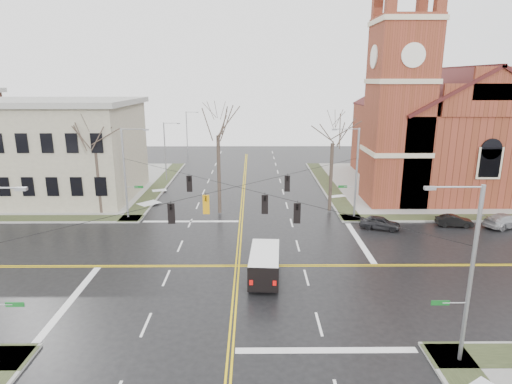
{
  "coord_description": "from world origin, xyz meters",
  "views": [
    {
      "loc": [
        1.19,
        -29.92,
        13.71
      ],
      "look_at": [
        1.46,
        6.0,
        4.21
      ],
      "focal_mm": 30.0,
      "sensor_mm": 36.0,
      "label": 1
    }
  ],
  "objects_px": {
    "signal_pole_ne": "(355,170)",
    "streetlight_north_b": "(188,132)",
    "parked_car_b": "(454,221)",
    "tree_nw_near": "(218,130)",
    "parked_car_a": "(380,223)",
    "tree_nw_far": "(95,143)",
    "streetlight_north_a": "(166,149)",
    "signal_pole_se": "(468,271)",
    "parked_car_c": "(505,221)",
    "cargo_van": "(265,262)",
    "tree_ne": "(333,139)",
    "signal_pole_nw": "(126,171)",
    "church": "(438,122)"
  },
  "relations": [
    {
      "from": "parked_car_b",
      "to": "tree_nw_near",
      "type": "height_order",
      "value": "tree_nw_near"
    },
    {
      "from": "church",
      "to": "signal_pole_ne",
      "type": "relative_size",
      "value": 3.06
    },
    {
      "from": "parked_car_a",
      "to": "tree_nw_near",
      "type": "xyz_separation_m",
      "value": [
        -15.47,
        4.76,
        8.17
      ]
    },
    {
      "from": "parked_car_b",
      "to": "parked_car_a",
      "type": "bearing_deg",
      "value": 101.81
    },
    {
      "from": "church",
      "to": "streetlight_north_b",
      "type": "xyz_separation_m",
      "value": [
        -35.42,
        23.22,
        -3.97
      ]
    },
    {
      "from": "streetlight_north_a",
      "to": "parked_car_b",
      "type": "bearing_deg",
      "value": -31.55
    },
    {
      "from": "parked_car_a",
      "to": "signal_pole_nw",
      "type": "bearing_deg",
      "value": 102.15
    },
    {
      "from": "signal_pole_nw",
      "to": "parked_car_c",
      "type": "xyz_separation_m",
      "value": [
        36.61,
        -2.88,
        -4.29
      ]
    },
    {
      "from": "signal_pole_nw",
      "to": "parked_car_c",
      "type": "bearing_deg",
      "value": -4.5
    },
    {
      "from": "signal_pole_nw",
      "to": "parked_car_b",
      "type": "distance_m",
      "value": 32.27
    },
    {
      "from": "signal_pole_nw",
      "to": "streetlight_north_b",
      "type": "height_order",
      "value": "signal_pole_nw"
    },
    {
      "from": "signal_pole_ne",
      "to": "tree_ne",
      "type": "distance_m",
      "value": 4.08
    },
    {
      "from": "signal_pole_nw",
      "to": "cargo_van",
      "type": "distance_m",
      "value": 19.28
    },
    {
      "from": "parked_car_b",
      "to": "tree_nw_far",
      "type": "xyz_separation_m",
      "value": [
        -35.27,
        4.25,
        6.97
      ]
    },
    {
      "from": "parked_car_a",
      "to": "tree_nw_near",
      "type": "relative_size",
      "value": 0.3
    },
    {
      "from": "signal_pole_nw",
      "to": "parked_car_a",
      "type": "relative_size",
      "value": 2.44
    },
    {
      "from": "signal_pole_se",
      "to": "tree_nw_far",
      "type": "height_order",
      "value": "tree_nw_far"
    },
    {
      "from": "streetlight_north_a",
      "to": "tree_ne",
      "type": "xyz_separation_m",
      "value": [
        20.02,
        -14.35,
        3.35
      ]
    },
    {
      "from": "parked_car_b",
      "to": "tree_nw_far",
      "type": "distance_m",
      "value": 36.2
    },
    {
      "from": "streetlight_north_b",
      "to": "tree_nw_far",
      "type": "xyz_separation_m",
      "value": [
        -4.07,
        -34.9,
        3.05
      ]
    },
    {
      "from": "signal_pole_se",
      "to": "parked_car_a",
      "type": "height_order",
      "value": "signal_pole_se"
    },
    {
      "from": "streetlight_north_a",
      "to": "tree_nw_far",
      "type": "relative_size",
      "value": 0.77
    },
    {
      "from": "signal_pole_ne",
      "to": "streetlight_north_b",
      "type": "relative_size",
      "value": 1.12
    },
    {
      "from": "cargo_van",
      "to": "parked_car_c",
      "type": "bearing_deg",
      "value": 28.19
    },
    {
      "from": "cargo_van",
      "to": "tree_nw_far",
      "type": "xyz_separation_m",
      "value": [
        -16.74,
        15.0,
        6.34
      ]
    },
    {
      "from": "cargo_van",
      "to": "tree_nw_far",
      "type": "height_order",
      "value": "tree_nw_far"
    },
    {
      "from": "streetlight_north_a",
      "to": "tree_nw_near",
      "type": "height_order",
      "value": "tree_nw_near"
    },
    {
      "from": "parked_car_a",
      "to": "tree_nw_far",
      "type": "xyz_separation_m",
      "value": [
        -27.9,
        4.92,
        6.89
      ]
    },
    {
      "from": "cargo_van",
      "to": "parked_car_b",
      "type": "relative_size",
      "value": 1.6
    },
    {
      "from": "church",
      "to": "signal_pole_se",
      "type": "height_order",
      "value": "church"
    },
    {
      "from": "signal_pole_ne",
      "to": "parked_car_b",
      "type": "height_order",
      "value": "signal_pole_ne"
    },
    {
      "from": "parked_car_a",
      "to": "tree_nw_far",
      "type": "height_order",
      "value": "tree_nw_far"
    },
    {
      "from": "church",
      "to": "signal_pole_ne",
      "type": "bearing_deg",
      "value": -135.34
    },
    {
      "from": "parked_car_b",
      "to": "tree_ne",
      "type": "height_order",
      "value": "tree_ne"
    },
    {
      "from": "tree_ne",
      "to": "cargo_van",
      "type": "bearing_deg",
      "value": -115.31
    },
    {
      "from": "signal_pole_ne",
      "to": "parked_car_b",
      "type": "xyz_separation_m",
      "value": [
        9.22,
        -2.65,
        -4.4
      ]
    },
    {
      "from": "church",
      "to": "tree_ne",
      "type": "relative_size",
      "value": 2.55
    },
    {
      "from": "signal_pole_nw",
      "to": "tree_nw_far",
      "type": "height_order",
      "value": "tree_nw_far"
    },
    {
      "from": "cargo_van",
      "to": "parked_car_c",
      "type": "distance_m",
      "value": 25.55
    },
    {
      "from": "signal_pole_nw",
      "to": "tree_nw_near",
      "type": "xyz_separation_m",
      "value": [
        9.03,
        1.43,
        3.84
      ]
    },
    {
      "from": "signal_pole_se",
      "to": "parked_car_c",
      "type": "relative_size",
      "value": 1.99
    },
    {
      "from": "signal_pole_nw",
      "to": "parked_car_c",
      "type": "relative_size",
      "value": 1.99
    },
    {
      "from": "signal_pole_se",
      "to": "streetlight_north_b",
      "type": "height_order",
      "value": "signal_pole_se"
    },
    {
      "from": "parked_car_c",
      "to": "tree_nw_near",
      "type": "xyz_separation_m",
      "value": [
        -27.58,
        4.32,
        8.14
      ]
    },
    {
      "from": "church",
      "to": "tree_nw_far",
      "type": "xyz_separation_m",
      "value": [
        -39.49,
        -11.69,
        -0.91
      ]
    },
    {
      "from": "streetlight_north_b",
      "to": "parked_car_a",
      "type": "relative_size",
      "value": 2.17
    },
    {
      "from": "streetlight_north_a",
      "to": "signal_pole_nw",
      "type": "bearing_deg",
      "value": -92.32
    },
    {
      "from": "signal_pole_nw",
      "to": "signal_pole_se",
      "type": "height_order",
      "value": "same"
    },
    {
      "from": "cargo_van",
      "to": "parked_car_b",
      "type": "xyz_separation_m",
      "value": [
        18.52,
        10.75,
        -0.63
      ]
    },
    {
      "from": "streetlight_north_b",
      "to": "parked_car_b",
      "type": "bearing_deg",
      "value": -51.46
    }
  ]
}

